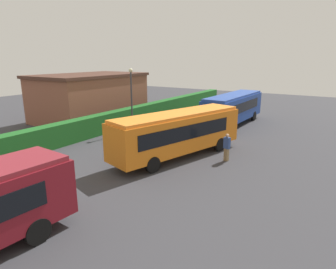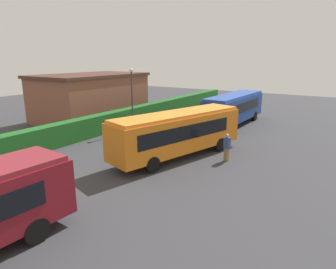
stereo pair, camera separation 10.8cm
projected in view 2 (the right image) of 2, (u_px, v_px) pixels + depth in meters
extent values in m
plane|color=#38383D|center=(162.00, 151.00, 21.53)|extent=(81.91, 81.91, 0.00)
cube|color=black|center=(57.00, 173.00, 12.37)|extent=(0.17, 1.95, 0.93)
cube|color=silver|center=(56.00, 158.00, 12.21)|extent=(0.13, 1.31, 0.28)
cylinder|color=black|center=(7.00, 213.00, 12.00)|extent=(1.02, 0.35, 1.00)
cylinder|color=black|center=(36.00, 231.00, 10.75)|extent=(1.02, 0.35, 1.00)
sphere|color=silver|center=(51.00, 191.00, 13.02)|extent=(0.22, 0.22, 0.22)
sphere|color=silver|center=(69.00, 199.00, 12.27)|extent=(0.22, 0.22, 0.22)
cube|color=orange|center=(178.00, 133.00, 19.88)|extent=(10.42, 5.13, 2.35)
cube|color=orange|center=(178.00, 114.00, 19.56)|extent=(10.08, 4.86, 0.20)
cube|color=black|center=(163.00, 126.00, 20.50)|extent=(7.62, 2.23, 0.94)
cube|color=black|center=(188.00, 133.00, 18.73)|extent=(7.62, 2.23, 0.94)
cube|color=black|center=(225.00, 118.00, 23.07)|extent=(0.59, 1.91, 0.99)
cube|color=silver|center=(226.00, 110.00, 22.89)|extent=(0.41, 1.28, 0.28)
cylinder|color=black|center=(198.00, 138.00, 23.01)|extent=(1.04, 0.55, 1.00)
cylinder|color=black|center=(220.00, 144.00, 21.41)|extent=(1.04, 0.55, 1.00)
cylinder|color=black|center=(131.00, 156.00, 18.98)|extent=(1.04, 0.55, 1.00)
cylinder|color=black|center=(152.00, 165.00, 17.38)|extent=(1.04, 0.55, 1.00)
sphere|color=silver|center=(218.00, 131.00, 23.84)|extent=(0.22, 0.22, 0.22)
sphere|color=silver|center=(231.00, 134.00, 22.88)|extent=(0.22, 0.22, 0.22)
cube|color=navy|center=(234.00, 108.00, 29.62)|extent=(10.25, 2.79, 2.34)
cube|color=#2747A0|center=(235.00, 95.00, 29.30)|extent=(9.94, 2.58, 0.20)
cube|color=black|center=(222.00, 105.00, 29.99)|extent=(7.93, 0.29, 0.93)
cube|color=black|center=(245.00, 107.00, 28.63)|extent=(7.93, 0.29, 0.93)
cube|color=black|center=(251.00, 99.00, 33.63)|extent=(0.10, 2.03, 0.98)
cube|color=silver|center=(252.00, 93.00, 33.45)|extent=(0.08, 1.36, 0.28)
cylinder|color=black|center=(235.00, 114.00, 33.07)|extent=(1.01, 0.31, 1.00)
cylinder|color=black|center=(254.00, 116.00, 31.83)|extent=(1.01, 0.31, 1.00)
cylinder|color=black|center=(210.00, 124.00, 28.03)|extent=(1.01, 0.31, 1.00)
cylinder|color=black|center=(232.00, 127.00, 26.79)|extent=(1.01, 0.31, 1.00)
sphere|color=silver|center=(245.00, 108.00, 34.29)|extent=(0.22, 0.22, 0.22)
sphere|color=silver|center=(256.00, 109.00, 33.55)|extent=(0.22, 0.22, 0.22)
cube|color=olive|center=(226.00, 155.00, 19.37)|extent=(0.30, 0.31, 0.86)
cube|color=#334C8C|center=(227.00, 143.00, 19.16)|extent=(0.36, 0.45, 0.76)
sphere|color=tan|center=(227.00, 136.00, 19.04)|extent=(0.24, 0.24, 0.24)
cube|color=olive|center=(226.00, 115.00, 33.14)|extent=(0.38, 0.33, 0.80)
cube|color=olive|center=(226.00, 108.00, 32.95)|extent=(0.55, 0.40, 0.70)
sphere|color=brown|center=(226.00, 104.00, 32.83)|extent=(0.22, 0.22, 0.22)
cube|color=#1E5D21|center=(89.00, 127.00, 25.19)|extent=(52.95, 1.13, 1.75)
cube|color=brown|center=(92.00, 98.00, 32.59)|extent=(11.75, 6.90, 4.64)
cube|color=#4C2D23|center=(90.00, 75.00, 31.96)|extent=(12.22, 7.18, 0.30)
cone|color=orange|center=(226.00, 110.00, 36.90)|extent=(0.36, 0.36, 0.60)
cylinder|color=#38383D|center=(132.00, 103.00, 26.30)|extent=(0.14, 0.14, 5.39)
sphere|color=beige|center=(131.00, 70.00, 25.56)|extent=(0.36, 0.36, 0.36)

